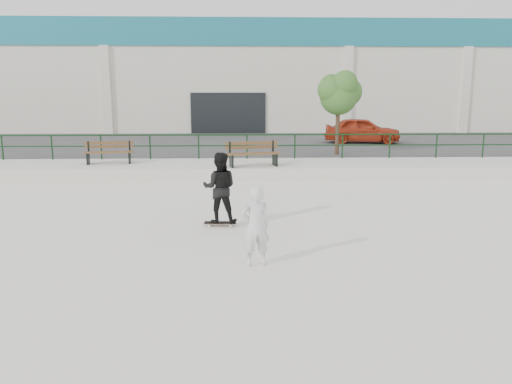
{
  "coord_description": "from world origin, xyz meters",
  "views": [
    {
      "loc": [
        0.62,
        -9.88,
        3.23
      ],
      "look_at": [
        1.06,
        2.0,
        0.85
      ],
      "focal_mm": 35.0,
      "sensor_mm": 36.0,
      "label": 1
    }
  ],
  "objects_px": {
    "skateboard": "(220,223)",
    "bench_right": "(253,154)",
    "standing_skater": "(220,188)",
    "tree": "(339,92)",
    "bench_left": "(109,152)",
    "seated_skater": "(256,226)",
    "red_car": "(362,130)"
  },
  "relations": [
    {
      "from": "red_car",
      "to": "standing_skater",
      "type": "height_order",
      "value": "red_car"
    },
    {
      "from": "skateboard",
      "to": "bench_left",
      "type": "bearing_deg",
      "value": 123.69
    },
    {
      "from": "bench_left",
      "to": "seated_skater",
      "type": "relative_size",
      "value": 1.26
    },
    {
      "from": "bench_right",
      "to": "tree",
      "type": "relative_size",
      "value": 0.57
    },
    {
      "from": "red_car",
      "to": "standing_skater",
      "type": "relative_size",
      "value": 2.37
    },
    {
      "from": "red_car",
      "to": "tree",
      "type": "bearing_deg",
      "value": 163.91
    },
    {
      "from": "bench_right",
      "to": "standing_skater",
      "type": "height_order",
      "value": "standing_skater"
    },
    {
      "from": "tree",
      "to": "skateboard",
      "type": "distance_m",
      "value": 11.73
    },
    {
      "from": "red_car",
      "to": "bench_left",
      "type": "bearing_deg",
      "value": 131.68
    },
    {
      "from": "bench_left",
      "to": "standing_skater",
      "type": "xyz_separation_m",
      "value": [
        4.56,
        -7.6,
        0.03
      ]
    },
    {
      "from": "bench_left",
      "to": "red_car",
      "type": "bearing_deg",
      "value": 24.75
    },
    {
      "from": "red_car",
      "to": "skateboard",
      "type": "distance_m",
      "value": 16.86
    },
    {
      "from": "red_car",
      "to": "bench_right",
      "type": "bearing_deg",
      "value": 152.81
    },
    {
      "from": "standing_skater",
      "to": "seated_skater",
      "type": "bearing_deg",
      "value": 108.51
    },
    {
      "from": "bench_right",
      "to": "standing_skater",
      "type": "relative_size",
      "value": 1.21
    },
    {
      "from": "bench_left",
      "to": "seated_skater",
      "type": "bearing_deg",
      "value": -71.0
    },
    {
      "from": "bench_right",
      "to": "tree",
      "type": "height_order",
      "value": "tree"
    },
    {
      "from": "bench_left",
      "to": "tree",
      "type": "relative_size",
      "value": 0.53
    },
    {
      "from": "red_car",
      "to": "standing_skater",
      "type": "distance_m",
      "value": 16.83
    },
    {
      "from": "bench_left",
      "to": "seated_skater",
      "type": "height_order",
      "value": "seated_skater"
    },
    {
      "from": "red_car",
      "to": "seated_skater",
      "type": "relative_size",
      "value": 2.66
    },
    {
      "from": "standing_skater",
      "to": "skateboard",
      "type": "bearing_deg",
      "value": 86.37
    },
    {
      "from": "red_car",
      "to": "seated_skater",
      "type": "height_order",
      "value": "red_car"
    },
    {
      "from": "bench_right",
      "to": "tree",
      "type": "distance_m",
      "value": 5.72
    },
    {
      "from": "bench_left",
      "to": "seated_skater",
      "type": "xyz_separation_m",
      "value": [
        5.33,
        -10.46,
        -0.16
      ]
    },
    {
      "from": "red_car",
      "to": "seated_skater",
      "type": "bearing_deg",
      "value": 169.21
    },
    {
      "from": "bench_left",
      "to": "standing_skater",
      "type": "height_order",
      "value": "standing_skater"
    },
    {
      "from": "skateboard",
      "to": "bench_right",
      "type": "bearing_deg",
      "value": 84.07
    },
    {
      "from": "skateboard",
      "to": "seated_skater",
      "type": "relative_size",
      "value": 0.52
    },
    {
      "from": "standing_skater",
      "to": "tree",
      "type": "bearing_deg",
      "value": -112.2
    },
    {
      "from": "bench_left",
      "to": "bench_right",
      "type": "xyz_separation_m",
      "value": [
        5.57,
        -0.94,
        0.03
      ]
    },
    {
      "from": "tree",
      "to": "skateboard",
      "type": "bearing_deg",
      "value": -115.69
    }
  ]
}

